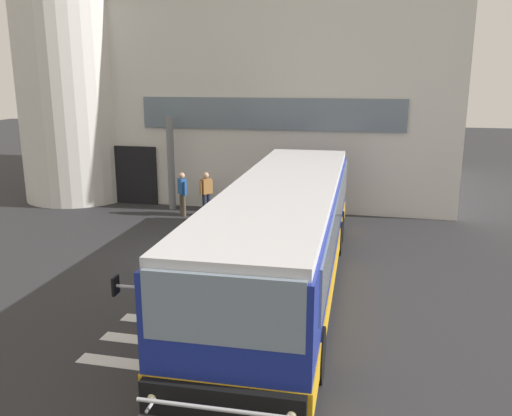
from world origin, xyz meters
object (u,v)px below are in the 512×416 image
(entry_support_column, at_px, (171,164))
(safety_bollard_yellow, at_px, (266,215))
(bus_main_foreground, at_px, (284,236))
(passenger_near_column, at_px, (182,192))
(passenger_by_doorway, at_px, (206,192))

(entry_support_column, relative_size, safety_bollard_yellow, 4.05)
(bus_main_foreground, bearing_deg, entry_support_column, 129.37)
(passenger_near_column, height_order, safety_bollard_yellow, passenger_near_column)
(bus_main_foreground, xyz_separation_m, safety_bollard_yellow, (-1.57, 5.26, -0.89))
(passenger_by_doorway, bearing_deg, entry_support_column, 157.12)
(entry_support_column, bearing_deg, bus_main_foreground, -50.63)
(passenger_by_doorway, distance_m, safety_bollard_yellow, 2.81)
(bus_main_foreground, relative_size, passenger_near_column, 7.49)
(passenger_near_column, bearing_deg, safety_bollard_yellow, -14.05)
(passenger_near_column, height_order, passenger_by_doorway, same)
(passenger_near_column, distance_m, safety_bollard_yellow, 3.56)
(bus_main_foreground, distance_m, safety_bollard_yellow, 5.56)
(passenger_by_doorway, relative_size, safety_bollard_yellow, 1.86)
(passenger_by_doorway, xyz_separation_m, safety_bollard_yellow, (2.55, -1.09, -0.48))
(bus_main_foreground, bearing_deg, passenger_near_column, 129.23)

